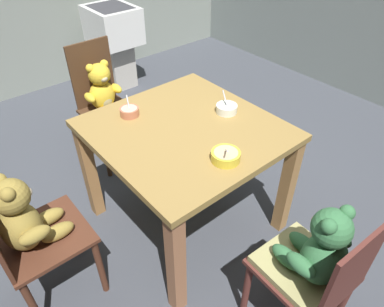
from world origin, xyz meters
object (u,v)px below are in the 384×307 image
at_px(porridge_bowl_terracotta_near_left, 129,111).
at_px(porridge_bowl_yellow_near_right, 226,156).
at_px(dining_table, 185,146).
at_px(teddy_chair_near_front, 25,225).
at_px(porridge_bowl_white_far_center, 227,108).
at_px(teddy_chair_near_left, 103,96).
at_px(teddy_chair_near_right, 316,260).
at_px(sink_basin, 114,36).

relative_size(porridge_bowl_terracotta_near_left, porridge_bowl_yellow_near_right, 0.80).
distance_m(dining_table, teddy_chair_near_front, 0.93).
height_order(dining_table, porridge_bowl_white_far_center, porridge_bowl_white_far_center).
relative_size(dining_table, teddy_chair_near_left, 1.06).
bearing_deg(dining_table, teddy_chair_near_right, -2.68).
xyz_separation_m(teddy_chair_near_front, teddy_chair_near_right, (0.99, 0.89, 0.00)).
distance_m(teddy_chair_near_right, porridge_bowl_terracotta_near_left, 1.28).
bearing_deg(dining_table, sink_basin, 161.13).
bearing_deg(teddy_chair_near_left, porridge_bowl_white_far_center, 17.65).
bearing_deg(teddy_chair_near_left, teddy_chair_near_front, -46.07).
relative_size(teddy_chair_near_left, teddy_chair_near_right, 1.07).
bearing_deg(porridge_bowl_terracotta_near_left, dining_table, 28.42).
relative_size(porridge_bowl_white_far_center, sink_basin, 0.15).
relative_size(teddy_chair_near_left, porridge_bowl_yellow_near_right, 6.52).
bearing_deg(teddy_chair_near_front, porridge_bowl_terracotta_near_left, 18.95).
height_order(dining_table, teddy_chair_near_front, teddy_chair_near_front).
bearing_deg(dining_table, porridge_bowl_yellow_near_right, -4.78).
relative_size(dining_table, sink_basin, 1.19).
height_order(porridge_bowl_yellow_near_right, sink_basin, porridge_bowl_yellow_near_right).
relative_size(teddy_chair_near_left, porridge_bowl_terracotta_near_left, 8.13).
height_order(teddy_chair_near_left, porridge_bowl_white_far_center, teddy_chair_near_left).
xyz_separation_m(teddy_chair_near_right, sink_basin, (-2.99, 0.74, -0.02)).
height_order(porridge_bowl_yellow_near_right, porridge_bowl_white_far_center, porridge_bowl_yellow_near_right).
relative_size(teddy_chair_near_front, teddy_chair_near_right, 1.01).
distance_m(dining_table, sink_basin, 2.17).
bearing_deg(teddy_chair_near_right, sink_basin, -10.95).
relative_size(teddy_chair_near_right, sink_basin, 1.05).
distance_m(teddy_chair_near_left, sink_basin, 1.32).
bearing_deg(porridge_bowl_terracotta_near_left, porridge_bowl_yellow_near_right, 11.81).
height_order(teddy_chair_near_right, porridge_bowl_terracotta_near_left, teddy_chair_near_right).
distance_m(teddy_chair_near_left, porridge_bowl_white_far_center, 1.05).
bearing_deg(teddy_chair_near_right, teddy_chair_near_left, 2.69).
relative_size(teddy_chair_near_front, teddy_chair_near_left, 0.94).
xyz_separation_m(teddy_chair_near_left, porridge_bowl_yellow_near_right, (1.30, 0.00, 0.21)).
xyz_separation_m(porridge_bowl_white_far_center, sink_basin, (-2.08, 0.41, -0.23)).
relative_size(dining_table, porridge_bowl_white_far_center, 7.76).
distance_m(teddy_chair_near_left, porridge_bowl_yellow_near_right, 1.32).
height_order(teddy_chair_near_right, sink_basin, teddy_chair_near_right).
distance_m(teddy_chair_near_front, porridge_bowl_yellow_near_right, 1.01).
distance_m(dining_table, teddy_chair_near_left, 0.95).
xyz_separation_m(dining_table, porridge_bowl_terracotta_near_left, (-0.31, -0.17, 0.15)).
bearing_deg(porridge_bowl_terracotta_near_left, sink_basin, 153.41).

